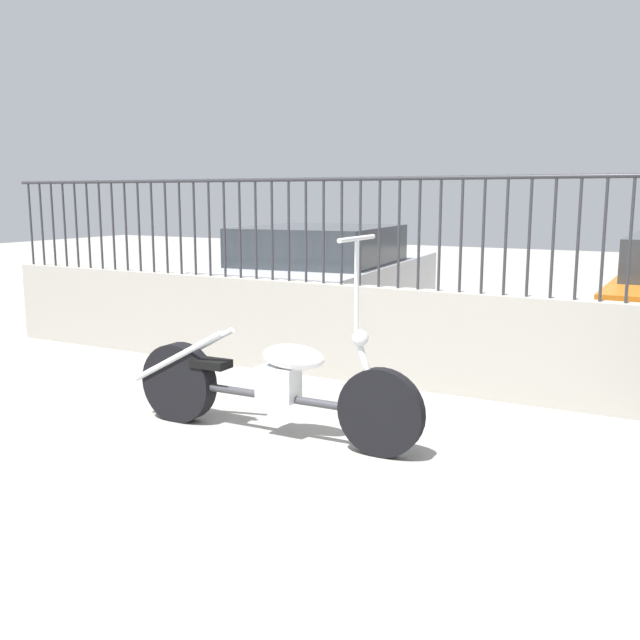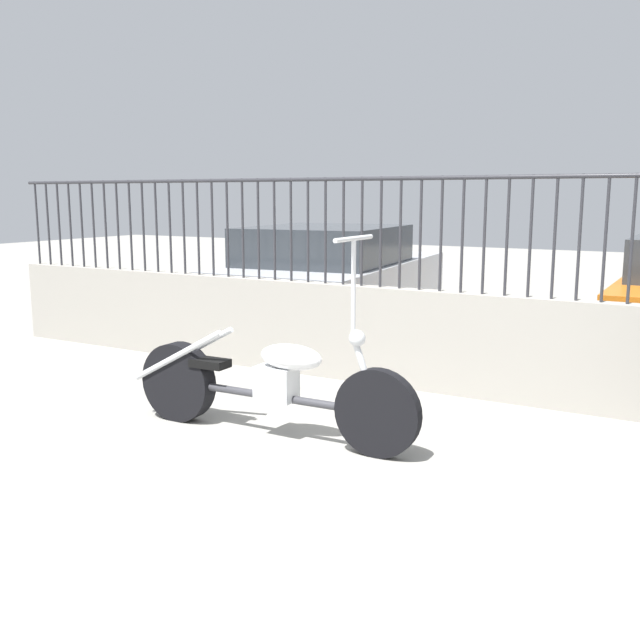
# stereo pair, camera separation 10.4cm
# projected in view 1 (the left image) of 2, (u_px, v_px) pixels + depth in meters

# --- Properties ---
(ground_plane) EXTENTS (40.00, 40.00, 0.00)m
(ground_plane) POSITION_uv_depth(u_px,v_px,m) (254.00, 505.00, 3.92)
(ground_plane) COLOR gray
(low_wall) EXTENTS (10.02, 0.18, 0.88)m
(low_wall) POSITION_uv_depth(u_px,v_px,m) (427.00, 340.00, 6.21)
(low_wall) COLOR #9E998E
(low_wall) RESTS_ON ground_plane
(fence_railing) EXTENTS (10.02, 0.04, 0.97)m
(fence_railing) POSITION_uv_depth(u_px,v_px,m) (430.00, 217.00, 6.02)
(fence_railing) COLOR #2D2D33
(fence_railing) RESTS_ON low_wall
(motorcycle_dark_grey) EXTENTS (2.30, 0.52, 1.44)m
(motorcycle_dark_grey) POSITION_uv_depth(u_px,v_px,m) (258.00, 384.00, 5.03)
(motorcycle_dark_grey) COLOR black
(motorcycle_dark_grey) RESTS_ON ground_plane
(car_silver) EXTENTS (2.30, 4.42, 1.30)m
(car_silver) POSITION_uv_depth(u_px,v_px,m) (325.00, 275.00, 9.22)
(car_silver) COLOR black
(car_silver) RESTS_ON ground_plane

